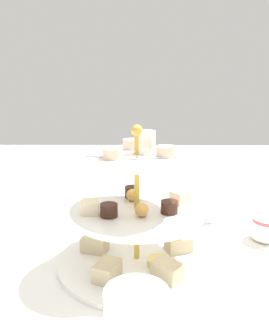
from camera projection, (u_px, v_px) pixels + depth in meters
name	position (u px, v px, depth m)	size (l,w,h in m)	color
ground_plane	(134.00, 262.00, 0.64)	(2.40, 2.40, 0.00)	white
tiered_serving_stand	(135.00, 223.00, 0.62)	(0.30, 0.30, 0.26)	white
water_glass_short_left	(208.00, 203.00, 0.83)	(0.06, 0.06, 0.08)	silver
teacup_with_saucer	(264.00, 230.00, 0.72)	(0.09, 0.09, 0.05)	white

